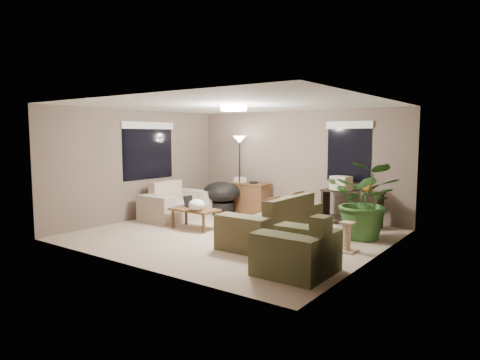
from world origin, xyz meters
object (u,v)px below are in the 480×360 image
Objects in this scene: coffee_table at (194,212)px; main_sofa at (274,225)px; papasan_chair at (222,195)px; floor_lamp at (239,149)px; houseplant at (366,209)px; loveseat at (175,206)px; console_table at (352,205)px; armchair at (297,252)px; desk at (248,198)px; cat_scratching_post at (347,239)px.

main_sofa is at bearing 2.61° from coffee_table.
floor_lamp is at bearing 64.82° from papasan_chair.
main_sofa is at bearing -138.58° from houseplant.
loveseat is 4.33m from houseplant.
loveseat is 3.97m from console_table.
coffee_table is 0.52× the size of floor_lamp.
floor_lamp reaches higher than console_table.
loveseat is 4.59m from armchair.
houseplant reaches higher than loveseat.
desk is 0.85× the size of console_table.
cat_scratching_post is at bearing -27.61° from floor_lamp.
cat_scratching_post is at bearing -70.25° from console_table.
armchair is at bearing -80.28° from console_table.
desk is at bearing 55.13° from papasan_chair.
loveseat is 1.60× the size of armchair.
loveseat is 1.24m from coffee_table.
desk is 3.47m from houseplant.
floor_lamp is (-2.23, 1.97, 1.30)m from main_sofa.
main_sofa is 2.88m from papasan_chair.
loveseat is 1.23× the size of console_table.
floor_lamp reaches higher than cat_scratching_post.
cat_scratching_post is at bearing -86.66° from houseplant.
console_table is 2.16m from cat_scratching_post.
main_sofa is 1.88m from coffee_table.
armchair is 4.76m from desk.
floor_lamp reaches higher than coffee_table.
armchair is 2.52m from houseplant.
cat_scratching_post is (3.58, -1.87, -1.38)m from floor_lamp.
desk is 2.67m from console_table.
console_table reaches higher than coffee_table.
floor_lamp is 3.82× the size of cat_scratching_post.
coffee_table is at bearing -70.59° from papasan_chair.
loveseat and armchair have the same top height.
papasan_chair is at bearing 159.43° from cat_scratching_post.
houseplant is at bearing 8.81° from loveseat.
papasan_chair is (-0.57, 1.61, 0.11)m from coffee_table.
armchair is 0.91× the size of desk.
console_table is (-0.60, 3.49, 0.14)m from armchair.
main_sofa is 1.15× the size of floor_lamp.
floor_lamp is 3.76m from houseplant.
cat_scratching_post is (1.35, 0.10, -0.08)m from main_sofa.
desk reaches higher than cat_scratching_post.
coffee_table is 2.00× the size of cat_scratching_post.
houseplant reaches higher than papasan_chair.
console_table is 0.68× the size of floor_lamp.
main_sofa is at bearing -106.29° from console_table.
armchair is 3.55m from console_table.
floor_lamp reaches higher than armchair.
floor_lamp is at bearing 138.51° from main_sofa.
houseplant reaches higher than console_table.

